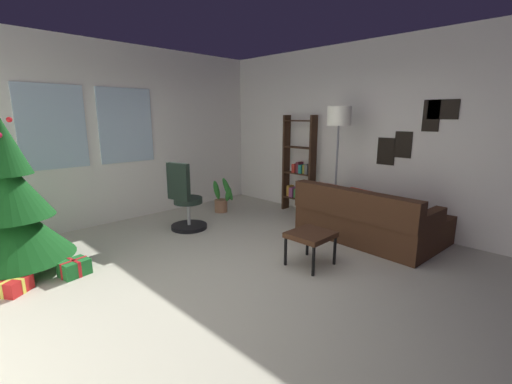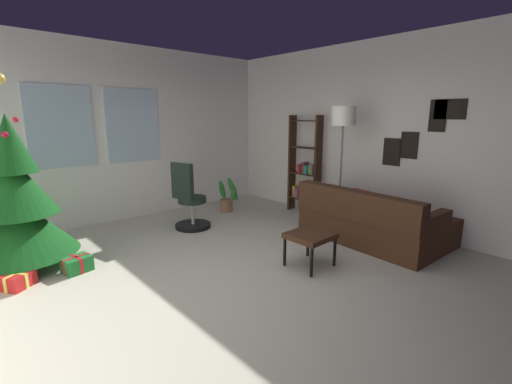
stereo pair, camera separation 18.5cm
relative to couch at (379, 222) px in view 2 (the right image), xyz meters
name	(u,v)px [view 2 (the right image)]	position (x,y,z in m)	size (l,w,h in m)	color
ground_plane	(240,277)	(-2.09, 0.54, -0.33)	(5.43, 5.90, 0.10)	beige
wall_back_with_windows	(123,134)	(-2.11, 3.54, 1.17)	(5.43, 0.12, 2.88)	white
wall_right_with_frames	(374,135)	(0.67, 0.53, 1.16)	(0.12, 5.90, 2.88)	white
couch	(379,222)	(0.00, 0.00, 0.00)	(1.66, 1.98, 0.78)	#412617
footstool	(310,238)	(-1.35, 0.14, 0.07)	(0.49, 0.46, 0.41)	#412617
holiday_tree	(19,206)	(-3.83, 2.39, 0.46)	(1.16, 1.16, 2.19)	#4C331E
gift_box_red	(17,280)	(-4.01, 1.86, -0.20)	(0.36, 0.36, 0.16)	red
gift_box_green	(77,264)	(-3.44, 1.84, -0.19)	(0.32, 0.28, 0.18)	#1E722D
office_chair	(189,203)	(-1.65, 2.29, 0.13)	(0.56, 0.56, 1.06)	black
bookshelf	(305,170)	(0.41, 1.70, 0.50)	(0.18, 0.64, 1.76)	#352013
floor_lamp	(343,126)	(0.05, 0.70, 1.32)	(0.35, 0.35, 1.88)	slate
potted_plant	(228,199)	(-0.62, 2.66, -0.03)	(0.27, 0.45, 0.68)	#916247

